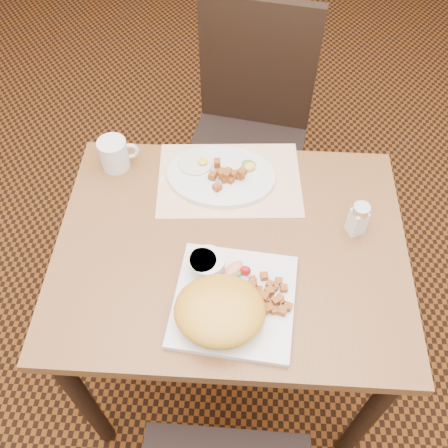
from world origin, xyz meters
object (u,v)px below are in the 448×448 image
Objects in this scene: plate_oval at (221,176)px; salt_shaker at (358,219)px; chair_far at (249,125)px; table at (230,267)px; coffee_mug at (115,154)px; plate_square at (234,301)px.

plate_oval is 3.05× the size of salt_shaker.
table is at bearing 96.88° from chair_far.
plate_square is at bearing -49.83° from coffee_mug.
plate_oval is 0.40m from salt_shaker.
table is 0.46m from coffee_mug.
salt_shaker reaches higher than plate_square.
plate_square is (-0.02, -0.85, 0.22)m from chair_far.
salt_shaker is at bearing 11.20° from table.
chair_far is (0.04, 0.69, -0.10)m from table.
plate_square is 0.92× the size of plate_oval.
chair_far reaches higher than plate_square.
coffee_mug reaches higher than plate_oval.
chair_far is 0.73m from salt_shaker.
salt_shaker is (0.30, 0.23, 0.04)m from plate_square.
coffee_mug is (-0.36, 0.42, 0.04)m from plate_square.
plate_oval is at bearing 155.74° from salt_shaker.
plate_oval reaches higher than plate_square.
salt_shaker reaches higher than plate_oval.
chair_far is 3.19× the size of plate_oval.
table is at bearing 95.46° from plate_square.
salt_shaker reaches higher than coffee_mug.
salt_shaker is (0.36, -0.16, 0.04)m from plate_oval.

